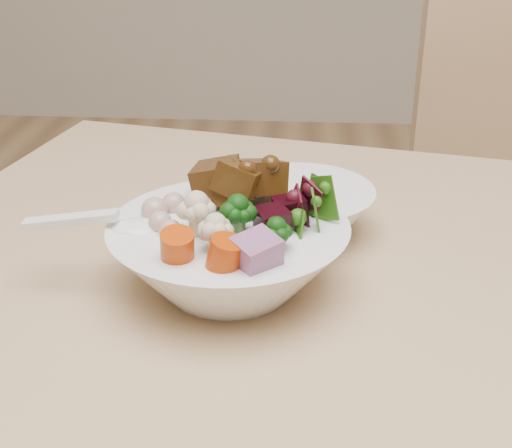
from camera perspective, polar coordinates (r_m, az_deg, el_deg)
food_bowl at (r=0.67m, az=-2.01°, el=-2.16°), size 0.23×0.23×0.12m
soup_spoon at (r=0.67m, az=-10.91°, el=-0.20°), size 0.13×0.04×0.03m
side_bowl at (r=0.78m, az=3.63°, el=1.01°), size 0.16×0.16×0.05m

